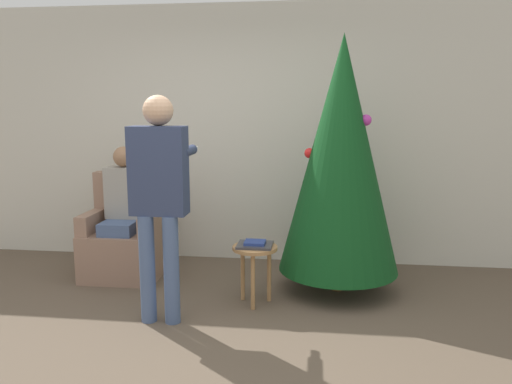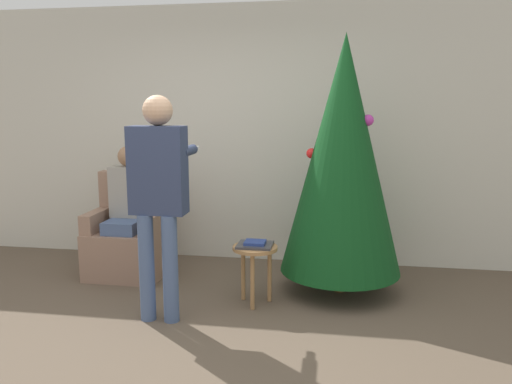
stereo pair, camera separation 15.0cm
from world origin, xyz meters
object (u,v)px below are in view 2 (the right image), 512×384
at_px(christmas_tree, 343,156).
at_px(side_stool, 255,257).
at_px(person_seated, 127,205).
at_px(armchair, 129,239).
at_px(person_standing, 158,187).

bearing_deg(christmas_tree, side_stool, -150.28).
relative_size(person_seated, side_stool, 2.53).
bearing_deg(person_seated, armchair, 90.00).
xyz_separation_m(armchair, person_seated, (0.00, -0.03, 0.35)).
bearing_deg(side_stool, person_standing, -149.87).
bearing_deg(armchair, christmas_tree, -4.17).
xyz_separation_m(person_seated, person_standing, (0.67, -0.92, 0.35)).
xyz_separation_m(christmas_tree, armchair, (-2.06, 0.15, -0.88)).
xyz_separation_m(christmas_tree, side_stool, (-0.71, -0.40, -0.82)).
height_order(armchair, person_seated, person_seated).
relative_size(christmas_tree, side_stool, 4.51).
bearing_deg(side_stool, person_seated, 158.74).
distance_m(armchair, person_standing, 1.36).
relative_size(person_seated, person_standing, 0.73).
bearing_deg(armchair, person_standing, -54.65).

